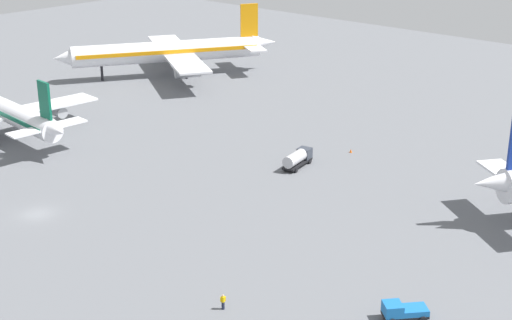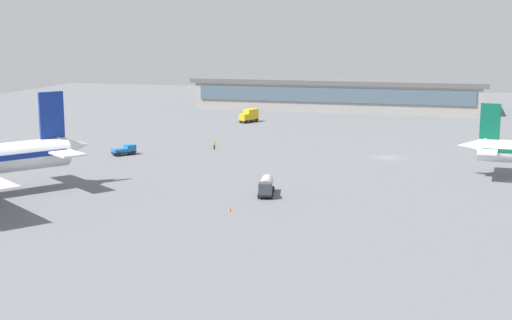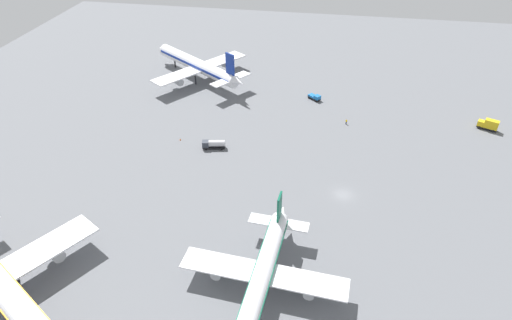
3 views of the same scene
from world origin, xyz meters
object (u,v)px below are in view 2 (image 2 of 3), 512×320
Objects in this scene: ground_crew_worker at (214,145)px; safety_cone_near_gate at (230,209)px; catering_truck at (249,116)px; fuel_truck at (266,186)px; pushback_tractor at (125,150)px.

ground_crew_worker is 50.11m from safety_cone_near_gate.
catering_truck is 0.90× the size of fuel_truck.
ground_crew_worker is at bearing -13.59° from pushback_tractor.
fuel_truck is (-24.15, 77.97, -0.31)m from catering_truck.
ground_crew_worker is (-14.48, -10.47, -0.12)m from pushback_tractor.
pushback_tractor is 17.87m from ground_crew_worker.
catering_truck is 91.22m from safety_cone_near_gate.
pushback_tractor is 0.70× the size of fuel_truck.
fuel_truck is at bearing -86.42° from pushback_tractor.
fuel_truck is 41.42m from ground_crew_worker.
safety_cone_near_gate is at bearing 38.13° from catering_truck.
fuel_truck is (-34.37, 25.87, 0.42)m from pushback_tractor.
pushback_tractor is at bearing 13.19° from catering_truck.
fuel_truck reaches higher than safety_cone_near_gate.
pushback_tractor is 2.74× the size of ground_crew_worker.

